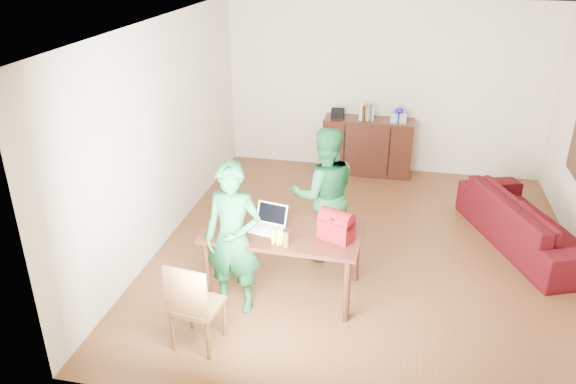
% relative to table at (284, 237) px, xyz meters
% --- Properties ---
extents(room, '(5.20, 5.70, 2.90)m').
position_rel_table_xyz_m(room, '(0.81, 1.14, 0.64)').
color(room, '#402210').
rests_on(room, ground).
extents(table, '(1.64, 0.96, 0.76)m').
position_rel_table_xyz_m(table, '(0.00, 0.00, 0.00)').
color(table, black).
rests_on(table, ground).
extents(chair, '(0.47, 0.45, 0.93)m').
position_rel_table_xyz_m(chair, '(-0.60, -1.04, -0.39)').
color(chair, brown).
rests_on(chair, ground).
extents(person_near, '(0.60, 0.41, 1.61)m').
position_rel_table_xyz_m(person_near, '(-0.43, -0.39, 0.14)').
color(person_near, '#125427').
rests_on(person_near, ground).
extents(person_far, '(0.95, 0.84, 1.62)m').
position_rel_table_xyz_m(person_far, '(0.30, 0.82, 0.15)').
color(person_far, '#135627').
rests_on(person_far, ground).
extents(laptop, '(0.38, 0.30, 0.24)m').
position_rel_table_xyz_m(laptop, '(-0.18, -0.07, 0.14)').
color(laptop, white).
rests_on(laptop, table).
extents(bananas, '(0.18, 0.14, 0.06)m').
position_rel_table_xyz_m(bananas, '(0.01, -0.34, 0.13)').
color(bananas, yellow).
rests_on(bananas, table).
extents(bottle, '(0.07, 0.07, 0.19)m').
position_rel_table_xyz_m(bottle, '(0.09, -0.35, 0.19)').
color(bottle, brown).
rests_on(bottle, table).
extents(red_bag, '(0.39, 0.32, 0.25)m').
position_rel_table_xyz_m(red_bag, '(0.56, -0.10, 0.22)').
color(red_bag, maroon).
rests_on(red_bag, table).
extents(sofa, '(1.61, 2.32, 0.63)m').
position_rel_table_xyz_m(sofa, '(2.75, 1.60, -0.35)').
color(sofa, '#34060C').
rests_on(sofa, ground).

